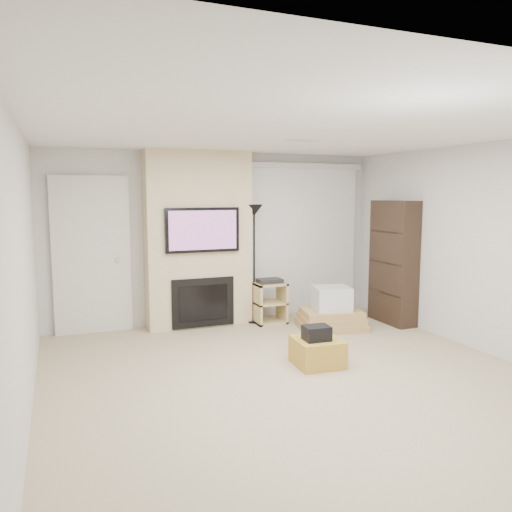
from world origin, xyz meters
name	(u,v)px	position (x,y,z in m)	size (l,w,h in m)	color
floor	(300,382)	(0.00, 0.00, 0.00)	(5.00, 5.50, 0.00)	tan
ceiling	(303,130)	(0.00, 0.00, 2.50)	(5.00, 5.50, 0.00)	white
wall_back	(218,237)	(0.00, 2.75, 1.25)	(5.00, 2.50, 0.00)	silver
wall_left	(22,275)	(-2.50, 0.00, 1.25)	(5.50, 2.50, 0.00)	silver
wall_right	(492,250)	(2.50, 0.00, 1.25)	(5.50, 2.50, 0.00)	silver
hvac_vent	(302,140)	(0.40, 0.80, 2.50)	(0.35, 0.18, 0.01)	silver
ottoman	(317,352)	(0.41, 0.38, 0.15)	(0.50, 0.50, 0.30)	#B99134
black_bag	(317,333)	(0.37, 0.34, 0.38)	(0.28, 0.22, 0.16)	black
fireplace_wall	(199,240)	(-0.35, 2.54, 1.24)	(1.50, 0.47, 2.50)	beige
entry_door	(92,256)	(-1.80, 2.71, 1.05)	(1.02, 0.11, 2.14)	silver
vertical_blinds	(303,233)	(1.40, 2.70, 1.27)	(1.98, 0.10, 2.37)	silver
floor_lamp	(254,230)	(0.45, 2.41, 1.37)	(0.26, 0.26, 1.74)	black
av_stand	(270,300)	(0.64, 2.27, 0.35)	(0.45, 0.38, 0.66)	#D2B976
box_stack	(331,313)	(1.33, 1.65, 0.23)	(1.01, 0.84, 0.60)	tan
bookshelf	(393,262)	(2.34, 1.62, 0.90)	(0.30, 0.80, 1.80)	black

